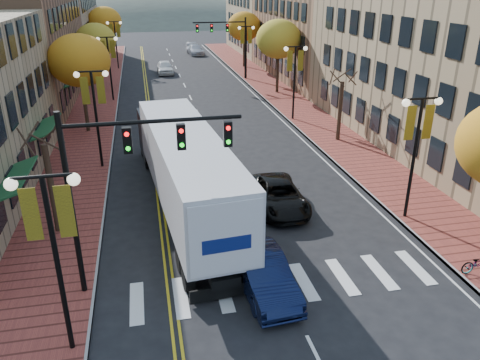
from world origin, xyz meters
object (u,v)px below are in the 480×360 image
semi_truck (182,161)px  bicycle (479,263)px  navy_sedan (263,273)px  black_suv (279,195)px

semi_truck → bicycle: semi_truck is taller
semi_truck → navy_sedan: 8.25m
navy_sedan → black_suv: size_ratio=0.92×
black_suv → bicycle: (6.07, -7.43, -0.14)m
navy_sedan → black_suv: 7.08m
semi_truck → navy_sedan: (2.21, -7.75, -1.76)m
bicycle → semi_truck: bearing=49.9°
semi_truck → bicycle: bearing=-43.3°
semi_truck → bicycle: size_ratio=11.05×
semi_truck → navy_sedan: bearing=-79.0°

